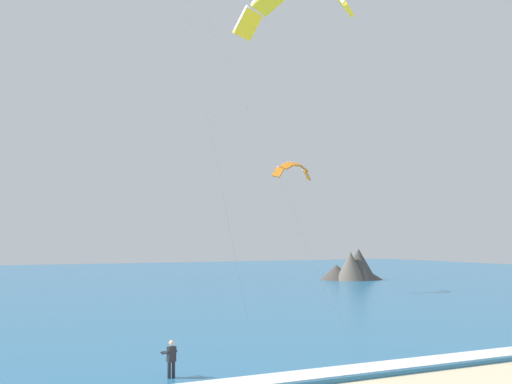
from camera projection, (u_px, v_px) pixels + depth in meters
The scene contains 7 objects.
sea at pixel (58, 284), 76.13m from camera, with size 200.00×120.00×0.20m, color teal.
surf_foam at pixel (261, 380), 23.23m from camera, with size 200.00×1.64×0.04m, color white.
surfboard at pixel (171, 382), 23.64m from camera, with size 0.78×1.47×0.09m.
kitesurfer at pixel (171, 359), 23.73m from camera, with size 0.61×0.60×1.69m.
kite_primary at pixel (293, 1), 33.09m from camera, with size 10.53×7.74×18.98m.
kite_distant at pixel (294, 169), 63.53m from camera, with size 5.21×2.26×1.93m.
headland_right at pixel (353, 269), 82.22m from camera, with size 9.70×8.19×4.50m.
Camera 1 is at (-10.53, -6.39, 5.72)m, focal length 41.51 mm.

